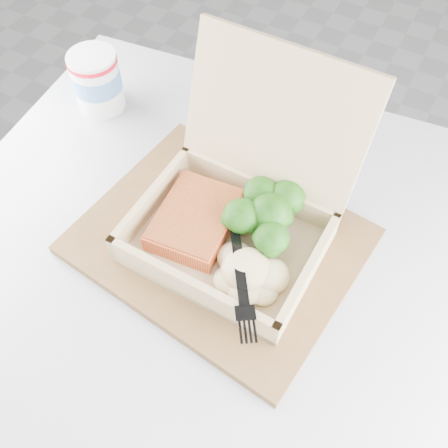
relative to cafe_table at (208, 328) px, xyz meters
The scene contains 10 objects.
floor 0.99m from the cafe_table, 147.09° to the left, with size 4.00×4.00×0.00m, color #9A9AA0.
cafe_table is the anchor object (origin of this frame).
serving_tray 0.20m from the cafe_table, 94.19° to the left, with size 0.36×0.28×0.02m, color brown.
takeout_container 0.27m from the cafe_table, 81.81° to the left, with size 0.25×0.26×0.22m.
salmon_fillet 0.23m from the cafe_table, 129.70° to the left, with size 0.09×0.12×0.03m, color #D6552A.
broccoli_pile 0.26m from the cafe_table, 59.31° to the left, with size 0.13×0.13×0.05m, color #266C18, non-canonical shape.
mashed_potatoes 0.24m from the cafe_table, ahead, with size 0.10×0.09×0.03m, color #D0B686.
plastic_fork 0.25m from the cafe_table, 25.81° to the left, with size 0.10×0.15×0.02m.
paper_cup 0.44m from the cafe_table, 146.99° to the left, with size 0.08×0.08×0.10m.
receipt 0.30m from the cafe_table, 92.75° to the left, with size 0.08×0.14×0.00m, color white.
Camera 1 is at (0.87, -0.72, 1.30)m, focal length 40.00 mm.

